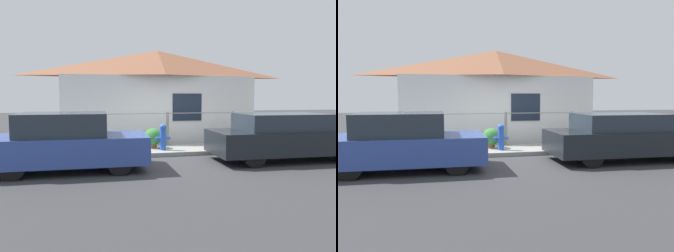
# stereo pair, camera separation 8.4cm
# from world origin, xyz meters

# --- Properties ---
(ground_plane) EXTENTS (60.00, 60.00, 0.00)m
(ground_plane) POSITION_xyz_m (0.00, 0.00, 0.00)
(ground_plane) COLOR #38383A
(sidewalk) EXTENTS (24.00, 1.67, 0.13)m
(sidewalk) POSITION_xyz_m (0.00, 0.84, 0.06)
(sidewalk) COLOR gray
(sidewalk) RESTS_ON ground_plane
(house) EXTENTS (7.59, 2.23, 3.58)m
(house) POSITION_xyz_m (0.00, 3.20, 2.86)
(house) COLOR white
(house) RESTS_ON ground_plane
(fence) EXTENTS (4.90, 0.10, 1.15)m
(fence) POSITION_xyz_m (0.00, 1.52, 0.76)
(fence) COLOR gray
(fence) RESTS_ON sidewalk
(car_left) EXTENTS (3.72, 1.80, 1.41)m
(car_left) POSITION_xyz_m (-3.09, -1.21, 0.69)
(car_left) COLOR #2D4793
(car_left) RESTS_ON ground_plane
(car_right) EXTENTS (4.31, 1.82, 1.32)m
(car_right) POSITION_xyz_m (2.77, -1.21, 0.67)
(car_right) COLOR black
(car_right) RESTS_ON ground_plane
(fire_hydrant) EXTENTS (0.47, 0.21, 0.82)m
(fire_hydrant) POSITION_xyz_m (-0.37, 0.53, 0.56)
(fire_hydrant) COLOR blue
(fire_hydrant) RESTS_ON sidewalk
(potted_plant_near_hydrant) EXTENTS (0.57, 0.57, 0.65)m
(potted_plant_near_hydrant) POSITION_xyz_m (-0.60, 1.00, 0.48)
(potted_plant_near_hydrant) COLOR #9E5638
(potted_plant_near_hydrant) RESTS_ON sidewalk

